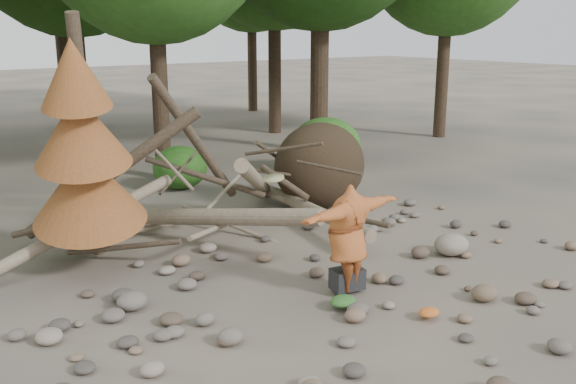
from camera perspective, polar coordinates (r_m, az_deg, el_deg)
ground at (r=10.30m, az=6.59°, el=-8.98°), size 120.00×120.00×0.00m
deadfall_pile at (r=14.34m, az=1.19°, el=1.88°), size 8.55×5.24×3.30m
dead_conifer at (r=10.97m, az=-17.75°, el=3.44°), size 2.06×2.16×4.35m
bush_mid at (r=16.76m, az=-9.59°, el=2.17°), size 1.40×1.40×1.12m
bush_right at (r=18.31m, az=3.37°, el=4.15°), size 2.00×2.00×1.60m
frisbee_thrower at (r=9.93m, az=5.35°, el=-4.08°), size 2.96×1.02×2.17m
backpack at (r=10.27m, az=5.28°, el=-8.00°), size 0.55×0.42×0.33m
cloth_green at (r=9.72m, az=4.92°, el=-9.91°), size 0.42×0.35×0.16m
cloth_orange at (r=9.60m, az=12.41°, el=-10.68°), size 0.32×0.26×0.12m
boulder_front_right at (r=10.40m, az=17.08°, el=-8.57°), size 0.42×0.38×0.25m
boulder_mid_right at (r=12.20m, az=14.33°, el=-4.54°), size 0.66×0.59×0.40m
boulder_mid_left at (r=9.92m, az=-13.70°, el=-9.40°), size 0.46×0.41×0.28m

